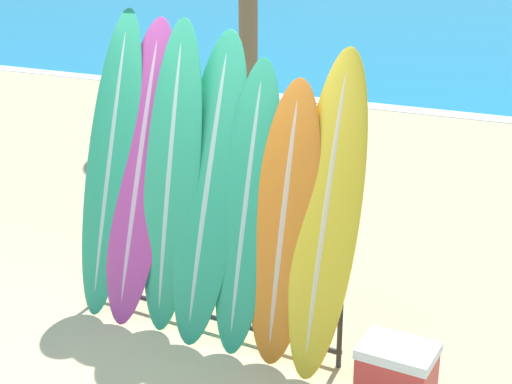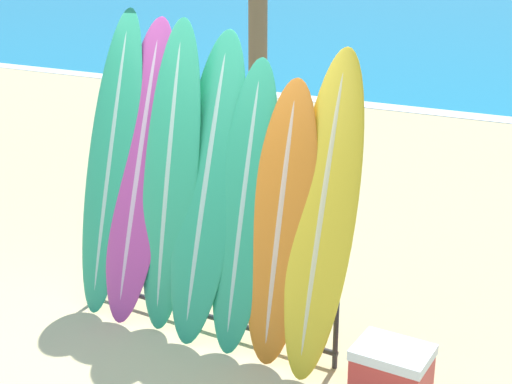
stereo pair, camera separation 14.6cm
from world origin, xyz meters
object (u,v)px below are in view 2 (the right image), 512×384
at_px(surfboard_slot_6, 323,216).
at_px(cooler_box, 392,373).
at_px(surfboard_rack, 206,273).
at_px(surfboard_slot_0, 111,163).
at_px(surfboard_slot_3, 207,189).
at_px(person_mid_beach, 153,147).
at_px(surfboard_slot_2, 170,178).
at_px(surfboard_slot_1, 140,171).
at_px(surfboard_slot_5, 281,225).
at_px(surfboard_slot_4, 244,209).

height_order(surfboard_slot_6, cooler_box, surfboard_slot_6).
distance_m(surfboard_rack, cooler_box, 1.70).
relative_size(surfboard_slot_0, surfboard_slot_6, 1.08).
bearing_deg(surfboard_rack, cooler_box, -5.35).
bearing_deg(surfboard_slot_3, cooler_box, -6.98).
bearing_deg(cooler_box, surfboard_slot_6, 164.03).
bearing_deg(person_mid_beach, surfboard_slot_2, -57.75).
height_order(surfboard_slot_3, person_mid_beach, surfboard_slot_3).
height_order(person_mid_beach, cooler_box, person_mid_beach).
xyz_separation_m(surfboard_rack, surfboard_slot_1, (-0.69, 0.07, 0.74)).
bearing_deg(person_mid_beach, cooler_box, -38.47).
distance_m(surfboard_slot_0, surfboard_slot_3, 1.00).
relative_size(surfboard_rack, surfboard_slot_1, 0.95).
relative_size(surfboard_rack, surfboard_slot_5, 1.11).
distance_m(person_mid_beach, cooler_box, 4.21).
bearing_deg(surfboard_rack, person_mid_beach, 137.12).
height_order(surfboard_slot_0, surfboard_slot_5, surfboard_slot_0).
bearing_deg(surfboard_slot_4, surfboard_slot_2, 179.32).
xyz_separation_m(surfboard_slot_3, surfboard_slot_5, (0.69, -0.05, -0.15)).
height_order(surfboard_slot_0, surfboard_slot_1, surfboard_slot_0).
bearing_deg(person_mid_beach, surfboard_slot_1, -63.79).
xyz_separation_m(surfboard_slot_2, cooler_box, (2.01, -0.18, -1.05)).
relative_size(surfboard_slot_4, cooler_box, 4.37).
distance_m(surfboard_slot_5, cooler_box, 1.31).
distance_m(surfboard_slot_0, surfboard_slot_4, 1.37).
xyz_separation_m(surfboard_slot_5, surfboard_slot_6, (0.33, 0.03, 0.12)).
relative_size(surfboard_rack, surfboard_slot_6, 1.00).
distance_m(surfboard_slot_6, person_mid_beach, 3.51).
bearing_deg(surfboard_slot_5, surfboard_slot_6, 5.89).
height_order(surfboard_slot_2, surfboard_slot_5, surfboard_slot_2).
xyz_separation_m(surfboard_slot_4, surfboard_slot_6, (0.66, 0.01, 0.06)).
distance_m(surfboard_slot_6, cooler_box, 1.19).
xyz_separation_m(surfboard_slot_4, person_mid_beach, (-2.33, 1.82, -0.23)).
xyz_separation_m(surfboard_slot_0, cooler_box, (2.66, -0.22, -1.07)).
bearing_deg(surfboard_slot_3, person_mid_beach, 137.85).
bearing_deg(surfboard_slot_6, surfboard_slot_0, 178.88).
height_order(surfboard_slot_5, person_mid_beach, surfboard_slot_5).
relative_size(surfboard_slot_6, person_mid_beach, 1.45).
relative_size(surfboard_slot_1, surfboard_slot_5, 1.17).
bearing_deg(surfboard_slot_6, surfboard_slot_3, 178.95).
distance_m(surfboard_slot_0, person_mid_beach, 2.06).
bearing_deg(surfboard_slot_2, surfboard_slot_3, 3.51).
distance_m(surfboard_slot_2, cooler_box, 2.28).
xyz_separation_m(surfboard_slot_1, person_mid_beach, (-1.29, 1.77, -0.36)).
height_order(surfboard_slot_5, cooler_box, surfboard_slot_5).
bearing_deg(surfboard_slot_5, surfboard_slot_0, 177.53).
bearing_deg(cooler_box, surfboard_slot_4, 172.41).
relative_size(surfboard_slot_1, surfboard_slot_3, 1.03).
relative_size(surfboard_slot_2, person_mid_beach, 1.54).
bearing_deg(surfboard_slot_0, cooler_box, -4.82).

